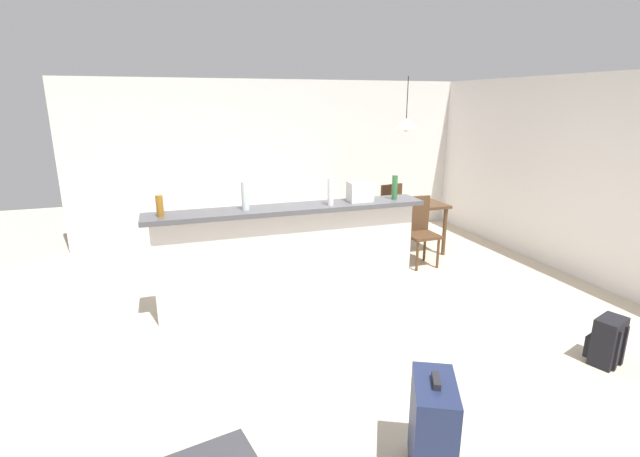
# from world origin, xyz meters

# --- Properties ---
(ground_plane) EXTENTS (13.00, 13.00, 0.05)m
(ground_plane) POSITION_xyz_m (0.00, 0.00, -0.03)
(ground_plane) COLOR beige
(wall_back) EXTENTS (6.60, 0.10, 2.50)m
(wall_back) POSITION_xyz_m (0.00, 3.05, 1.25)
(wall_back) COLOR silver
(wall_back) RESTS_ON ground_plane
(wall_right) EXTENTS (0.10, 6.00, 2.50)m
(wall_right) POSITION_xyz_m (3.05, 0.30, 1.25)
(wall_right) COLOR silver
(wall_right) RESTS_ON ground_plane
(partition_half_wall) EXTENTS (2.80, 0.20, 1.06)m
(partition_half_wall) POSITION_xyz_m (-0.65, 0.31, 0.53)
(partition_half_wall) COLOR silver
(partition_half_wall) RESTS_ON ground_plane
(bar_countertop) EXTENTS (2.96, 0.40, 0.05)m
(bar_countertop) POSITION_xyz_m (-0.65, 0.31, 1.08)
(bar_countertop) COLOR #4C4C51
(bar_countertop) RESTS_ON partition_half_wall
(bottle_amber) EXTENTS (0.07, 0.07, 0.21)m
(bottle_amber) POSITION_xyz_m (-1.94, 0.29, 1.21)
(bottle_amber) COLOR #9E661E
(bottle_amber) RESTS_ON bar_countertop
(bottle_clear) EXTENTS (0.08, 0.08, 0.29)m
(bottle_clear) POSITION_xyz_m (-1.12, 0.30, 1.25)
(bottle_clear) COLOR silver
(bottle_clear) RESTS_ON bar_countertop
(bottle_white) EXTENTS (0.06, 0.06, 0.29)m
(bottle_white) POSITION_xyz_m (-0.23, 0.23, 1.25)
(bottle_white) COLOR silver
(bottle_white) RESTS_ON bar_countertop
(bottle_green) EXTENTS (0.06, 0.06, 0.27)m
(bottle_green) POSITION_xyz_m (0.55, 0.29, 1.25)
(bottle_green) COLOR #2D6B38
(bottle_green) RESTS_ON bar_countertop
(grocery_bag) EXTENTS (0.26, 0.18, 0.22)m
(grocery_bag) POSITION_xyz_m (0.14, 0.31, 1.22)
(grocery_bag) COLOR silver
(grocery_bag) RESTS_ON bar_countertop
(dining_table) EXTENTS (1.10, 0.80, 0.74)m
(dining_table) POSITION_xyz_m (1.40, 1.57, 0.65)
(dining_table) COLOR #4C331E
(dining_table) RESTS_ON ground_plane
(dining_chair_near_partition) EXTENTS (0.41, 0.41, 0.93)m
(dining_chair_near_partition) POSITION_xyz_m (1.34, 1.01, 0.52)
(dining_chair_near_partition) COLOR #4C331E
(dining_chair_near_partition) RESTS_ON ground_plane
(dining_chair_far_side) EXTENTS (0.48, 0.48, 0.93)m
(dining_chair_far_side) POSITION_xyz_m (1.42, 2.16, 0.52)
(dining_chair_far_side) COLOR #4C331E
(dining_chair_far_side) RESTS_ON ground_plane
(pendant_lamp) EXTENTS (0.34, 0.34, 0.74)m
(pendant_lamp) POSITION_xyz_m (1.38, 1.58, 1.87)
(pendant_lamp) COLOR black
(suitcase_upright_navy) EXTENTS (0.41, 0.50, 0.67)m
(suitcase_upright_navy) POSITION_xyz_m (-0.50, -2.29, 0.33)
(suitcase_upright_navy) COLOR #1E284C
(suitcase_upright_navy) RESTS_ON ground_plane
(backpack_black) EXTENTS (0.32, 0.30, 0.42)m
(backpack_black) POSITION_xyz_m (1.58, -1.70, 0.20)
(backpack_black) COLOR black
(backpack_black) RESTS_ON ground_plane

